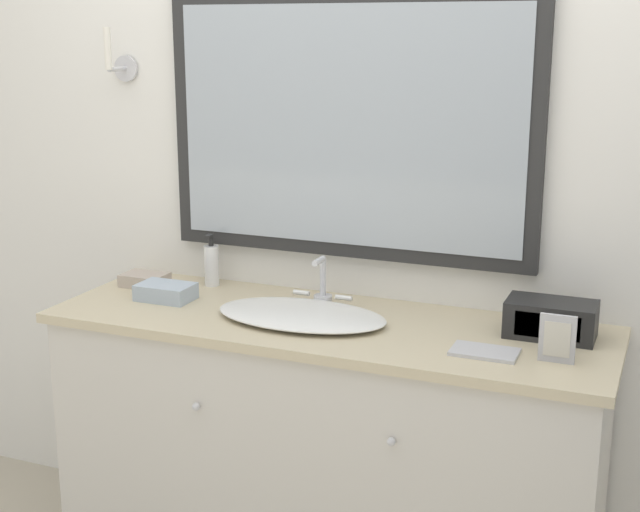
{
  "coord_description": "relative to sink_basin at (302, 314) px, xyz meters",
  "views": [
    {
      "loc": [
        0.96,
        -2.09,
        1.76
      ],
      "look_at": [
        -0.02,
        0.3,
        1.1
      ],
      "focal_mm": 50.0,
      "sensor_mm": 36.0,
      "label": 1
    }
  ],
  "objects": [
    {
      "name": "picture_frame",
      "position": [
        0.77,
        -0.07,
        0.05
      ],
      "size": [
        0.1,
        0.01,
        0.13
      ],
      "color": "#B2B2B7",
      "rests_on": "vanity_counter"
    },
    {
      "name": "metal_tray",
      "position": [
        0.58,
        -0.08,
        -0.01
      ],
      "size": [
        0.18,
        0.11,
        0.01
      ],
      "color": "silver",
      "rests_on": "vanity_counter"
    },
    {
      "name": "soap_bottle",
      "position": [
        -0.44,
        0.23,
        0.06
      ],
      "size": [
        0.05,
        0.05,
        0.18
      ],
      "color": "white",
      "rests_on": "vanity_counter"
    },
    {
      "name": "sink_basin",
      "position": [
        0.0,
        0.0,
        0.0
      ],
      "size": [
        0.54,
        0.36,
        0.16
      ],
      "color": "white",
      "rests_on": "vanity_counter"
    },
    {
      "name": "appliance_box",
      "position": [
        0.72,
        0.13,
        0.03
      ],
      "size": [
        0.25,
        0.14,
        0.11
      ],
      "color": "black",
      "rests_on": "vanity_counter"
    },
    {
      "name": "hand_towel_far_corner",
      "position": [
        -0.65,
        0.13,
        0.0
      ],
      "size": [
        0.15,
        0.11,
        0.04
      ],
      "color": "#B7A899",
      "rests_on": "vanity_counter"
    },
    {
      "name": "vanity_counter",
      "position": [
        0.07,
        0.02,
        -0.47
      ],
      "size": [
        1.73,
        0.58,
        0.9
      ],
      "color": "beige",
      "rests_on": "ground_plane"
    },
    {
      "name": "hand_towel_near_sink",
      "position": [
        -0.5,
        0.02,
        0.01
      ],
      "size": [
        0.18,
        0.12,
        0.05
      ],
      "color": "#A8B7C6",
      "rests_on": "vanity_counter"
    },
    {
      "name": "wall_back",
      "position": [
        0.07,
        0.34,
        0.37
      ],
      "size": [
        8.0,
        0.18,
        2.55
      ],
      "color": "white",
      "rests_on": "ground_plane"
    }
  ]
}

